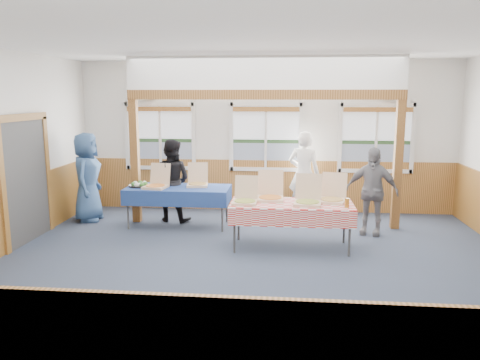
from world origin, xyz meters
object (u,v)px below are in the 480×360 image
object	(u,v)px
table_left	(178,190)
woman_white	(304,174)
table_right	(291,206)
man_blue	(87,177)
person_grey	(372,191)
woman_black	(171,180)

from	to	relation	value
table_left	woman_white	distance (m)	2.63
table_right	man_blue	bearing A→B (deg)	156.22
person_grey	table_left	bearing A→B (deg)	-163.90
person_grey	table_right	bearing A→B (deg)	-127.69
woman_black	man_blue	world-z (taller)	man_blue
man_blue	woman_white	bearing A→B (deg)	-85.07
table_right	woman_white	bearing A→B (deg)	77.46
woman_white	man_blue	bearing A→B (deg)	23.12
woman_black	person_grey	world-z (taller)	woman_black
table_left	person_grey	xyz separation A→B (m)	(3.57, -0.20, 0.09)
table_left	man_blue	size ratio (longest dim) A/B	1.19
table_right	person_grey	world-z (taller)	person_grey
table_left	woman_black	bearing A→B (deg)	134.15
man_blue	table_right	bearing A→B (deg)	-114.35
table_left	man_blue	xyz separation A→B (m)	(-1.88, 0.21, 0.18)
table_left	woman_black	size ratio (longest dim) A/B	1.29
woman_white	woman_black	xyz separation A→B (m)	(-2.63, -0.67, -0.07)
woman_white	person_grey	bearing A→B (deg)	145.63
woman_black	man_blue	size ratio (longest dim) A/B	0.93
woman_black	person_grey	bearing A→B (deg)	-176.49
woman_white	woman_black	distance (m)	2.71
table_right	woman_white	xyz separation A→B (m)	(0.27, 2.16, 0.18)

